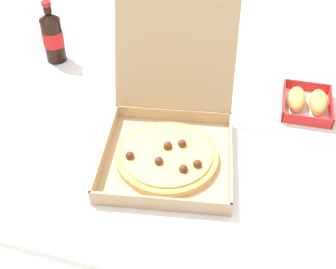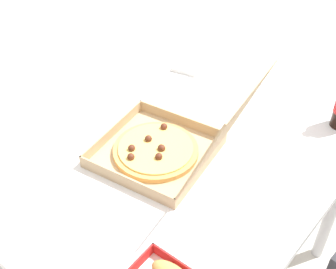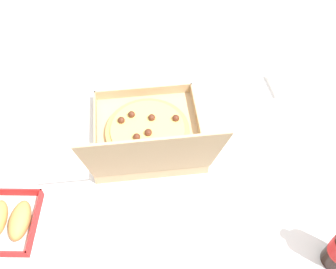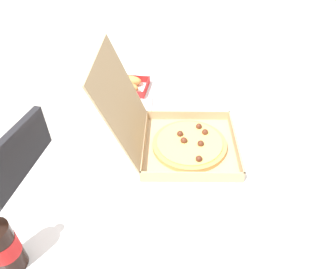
# 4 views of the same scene
# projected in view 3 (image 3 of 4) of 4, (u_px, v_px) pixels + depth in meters

# --- Properties ---
(ground_plane) EXTENTS (10.00, 10.00, 0.00)m
(ground_plane) POSITION_uv_depth(u_px,v_px,m) (162.00, 245.00, 1.84)
(ground_plane) COLOR beige
(dining_table) EXTENTS (1.22, 0.89, 0.76)m
(dining_table) POSITION_uv_depth(u_px,v_px,m) (159.00, 171.00, 1.30)
(dining_table) COLOR white
(dining_table) RESTS_ON ground_plane
(pizza_box_open) EXTENTS (0.42, 0.53, 0.37)m
(pizza_box_open) POSITION_uv_depth(u_px,v_px,m) (148.00, 135.00, 1.22)
(pizza_box_open) COLOR tan
(pizza_box_open) RESTS_ON dining_table
(bread_side_box) EXTENTS (0.16, 0.20, 0.06)m
(bread_side_box) POSITION_uv_depth(u_px,v_px,m) (9.00, 221.00, 1.07)
(bread_side_box) COLOR white
(bread_side_box) RESTS_ON dining_table
(paper_menu) EXTENTS (0.25, 0.23, 0.00)m
(paper_menu) POSITION_uv_depth(u_px,v_px,m) (47.00, 93.00, 1.40)
(paper_menu) COLOR white
(paper_menu) RESTS_ON dining_table
(napkin_pile) EXTENTS (0.13, 0.13, 0.02)m
(napkin_pile) POSITION_uv_depth(u_px,v_px,m) (285.00, 85.00, 1.41)
(napkin_pile) COLOR white
(napkin_pile) RESTS_ON dining_table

